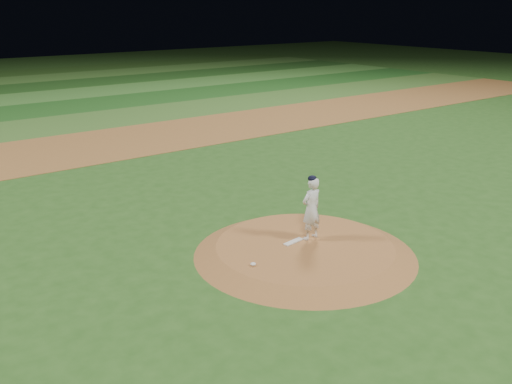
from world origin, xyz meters
TOP-DOWN VIEW (x-y plane):
  - ground at (0.00, 0.00)m, footprint 120.00×120.00m
  - infield_dirt_band at (0.00, 14.00)m, footprint 70.00×6.00m
  - outfield_stripe_0 at (0.00, 19.50)m, footprint 70.00×5.00m
  - outfield_stripe_1 at (0.00, 24.50)m, footprint 70.00×5.00m
  - pitchers_mound at (0.00, 0.00)m, footprint 5.50×5.50m
  - pitching_rubber at (-0.12, 0.30)m, footprint 0.62×0.24m
  - rosin_bag at (-1.72, -0.16)m, footprint 0.13×0.13m
  - pitcher_on_mound at (0.38, 0.22)m, footprint 0.61×0.42m

SIDE VIEW (x-z plane):
  - ground at x=0.00m, z-range 0.00..0.00m
  - outfield_stripe_0 at x=0.00m, z-range 0.00..0.02m
  - outfield_stripe_1 at x=0.00m, z-range 0.00..0.02m
  - infield_dirt_band at x=0.00m, z-range 0.00..0.02m
  - pitchers_mound at x=0.00m, z-range 0.00..0.25m
  - pitching_rubber at x=-0.12m, z-range 0.25..0.28m
  - rosin_bag at x=-1.72m, z-range 0.25..0.32m
  - pitcher_on_mound at x=0.38m, z-range 0.24..1.91m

